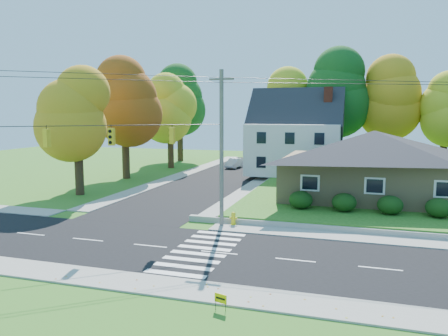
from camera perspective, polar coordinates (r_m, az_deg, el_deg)
name	(u,v)px	position (r m, az deg, el deg)	size (l,w,h in m)	color
ground	(219,253)	(23.36, -0.64, -11.04)	(120.00, 120.00, 0.00)	#3D7923
road_main	(219,253)	(23.36, -0.64, -11.02)	(90.00, 8.00, 0.02)	black
road_cross	(222,177)	(49.92, -0.28, -1.18)	(8.00, 44.00, 0.02)	black
sidewalk_north	(243,228)	(27.95, 2.52, -7.88)	(90.00, 2.00, 0.08)	#9C9A90
sidewalk_south	(183,289)	(18.95, -5.42, -15.42)	(90.00, 2.00, 0.08)	#9C9A90
lawn	(429,192)	(43.16, 25.19, -2.89)	(30.00, 30.00, 0.50)	#3D7923
ranch_house	(373,163)	(37.36, 18.90, 0.61)	(14.60, 10.60, 5.40)	tan
colonial_house	(296,137)	(49.66, 9.33, 3.98)	(10.40, 8.40, 9.60)	silver
hedge_row	(367,204)	(31.54, 18.15, -4.44)	(10.70, 1.70, 1.27)	#163A10
traffic_infrastructure	(224,153)	(23.62, 0.00, 1.94)	(38.10, 10.66, 10.00)	#666059
tree_lot_0	(286,105)	(55.82, 8.16, 8.18)	(6.72, 6.72, 12.51)	#3F2A19
tree_lot_1	(336,93)	(54.24, 14.37, 9.44)	(7.84, 7.84, 14.60)	#3F2A19
tree_lot_2	(389,99)	(55.24, 20.70, 8.48)	(7.28, 7.28, 13.56)	#3F2A19
tree_lot_3	(446,110)	(54.90, 27.00, 6.81)	(6.16, 6.16, 11.47)	#3F2A19
tree_west_0	(77,115)	(40.77, -18.68, 6.62)	(6.16, 6.16, 11.47)	#3F2A19
tree_west_1	(124,102)	(49.74, -12.89, 8.37)	(7.28, 7.28, 13.56)	#3F2A19
tree_west_2	(170,109)	(58.20, -7.05, 7.67)	(6.72, 6.72, 12.51)	#3F2A19
tree_west_3	(180,101)	(66.36, -5.81, 8.76)	(7.84, 7.84, 14.60)	#3F2A19
white_car	(234,163)	(57.99, 1.33, 0.64)	(1.35, 3.88, 1.28)	silver
fire_hydrant	(233,219)	(28.64, 1.23, -6.68)	(0.52, 0.41, 0.91)	yellow
yard_sign	(221,299)	(16.91, -0.45, -16.71)	(0.51, 0.18, 0.66)	black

